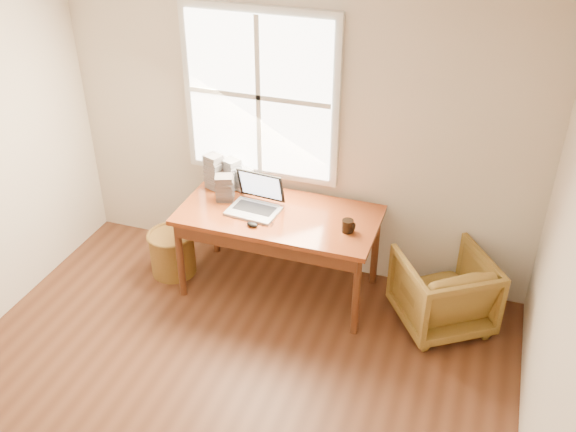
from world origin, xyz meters
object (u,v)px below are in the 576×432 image
armchair (443,291)px  coffee_mug (348,226)px  laptop (253,194)px  desk (279,215)px  wicker_stool (173,253)px  cd_stack_a (231,174)px

armchair → coffee_mug: coffee_mug is taller
laptop → desk: bearing=20.6°
desk → laptop: bearing=-164.7°
desk → coffee_mug: 0.60m
wicker_stool → cd_stack_a: cd_stack_a is taller
laptop → wicker_stool: bearing=-172.6°
armchair → laptop: bearing=-31.6°
armchair → cd_stack_a: size_ratio=2.52×
desk → wicker_stool: 1.10m
desk → cd_stack_a: 0.60m
desk → cd_stack_a: size_ratio=5.92×
desk → armchair: bearing=0.0°
wicker_stool → laptop: size_ratio=0.83×
coffee_mug → cd_stack_a: (-1.10, 0.35, 0.09)m
armchair → wicker_stool: bearing=-31.6°
laptop → cd_stack_a: size_ratio=1.73×
wicker_stool → cd_stack_a: (0.45, 0.35, 0.69)m
armchair → cd_stack_a: cd_stack_a is taller
wicker_stool → cd_stack_a: bearing=37.9°
coffee_mug → armchair: bearing=-3.7°
desk → laptop: 0.28m
laptop → cd_stack_a: bearing=140.4°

